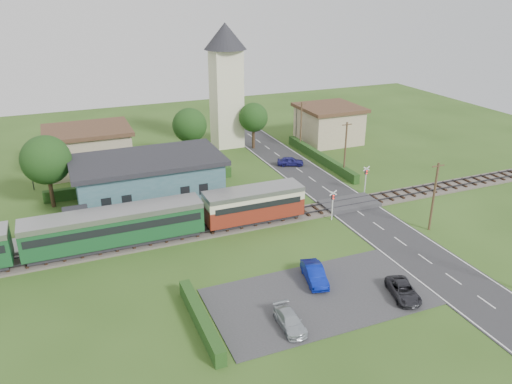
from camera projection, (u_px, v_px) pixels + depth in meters
name	position (u px, v px, depth m)	size (l,w,h in m)	color
ground	(273.00, 229.00, 49.52)	(120.00, 120.00, 0.00)	#2D4C19
railway_track	(265.00, 220.00, 51.19)	(76.00, 3.20, 0.49)	#4C443D
road	(359.00, 212.00, 53.02)	(6.00, 70.00, 0.05)	#28282B
car_park	(319.00, 297.00, 38.75)	(17.00, 9.00, 0.08)	#333335
crossing_deck	(349.00, 204.00, 54.65)	(6.20, 3.40, 0.45)	#333335
platform	(162.00, 222.00, 50.37)	(30.00, 3.00, 0.45)	gray
equipment_hut	(77.00, 222.00, 46.98)	(2.30, 2.30, 2.55)	beige
station_building	(149.00, 180.00, 54.35)	(16.00, 9.00, 5.30)	#326068
train	(78.00, 233.00, 44.06)	(43.20, 2.90, 3.40)	#232328
church_tower	(226.00, 76.00, 71.20)	(6.00, 6.00, 17.60)	beige
house_west	(89.00, 148.00, 64.51)	(10.80, 8.80, 5.50)	tan
house_east	(329.00, 123.00, 75.92)	(8.80, 8.80, 5.50)	tan
hedge_carpark	(201.00, 320.00, 35.20)	(0.80, 9.00, 1.20)	#193814
hedge_roadside	(320.00, 158.00, 67.91)	(0.80, 18.00, 1.20)	#193814
hedge_station	(143.00, 183.00, 58.99)	(22.00, 0.80, 1.30)	#193814
tree_a	(46.00, 160.00, 52.37)	(5.20, 5.20, 8.00)	#332316
tree_b	(190.00, 125.00, 66.50)	(4.60, 4.60, 7.34)	#332316
tree_c	(253.00, 118.00, 71.85)	(4.20, 4.20, 6.78)	#332316
utility_pole_b	(434.00, 196.00, 47.98)	(1.40, 0.22, 7.00)	#473321
utility_pole_c	(345.00, 149.00, 61.62)	(1.40, 0.22, 7.00)	#473321
utility_pole_d	(301.00, 125.00, 71.86)	(1.40, 0.22, 7.00)	#473321
crossing_signal_near	(333.00, 201.00, 50.59)	(0.84, 0.28, 3.28)	silver
crossing_signal_far	(366.00, 176.00, 57.21)	(0.84, 0.28, 3.28)	silver
streetlamp_west	(30.00, 166.00, 57.70)	(0.30, 0.30, 5.15)	#3F3F47
streetlamp_east	(296.00, 120.00, 76.98)	(0.30, 0.30, 5.15)	#3F3F47
car_on_road	(290.00, 161.00, 66.38)	(1.40, 3.48, 1.19)	navy
car_park_blue	(314.00, 274.00, 40.47)	(1.42, 4.06, 1.34)	navy
car_park_silver	(290.00, 321.00, 35.08)	(1.48, 3.65, 1.06)	#ACB4BB
car_park_dark	(403.00, 291.00, 38.49)	(1.80, 3.90, 1.08)	#26252B
pedestrian_near	(224.00, 203.00, 52.35)	(0.59, 0.38, 1.61)	gray
pedestrian_far	(96.00, 226.00, 47.06)	(0.88, 0.68, 1.81)	gray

